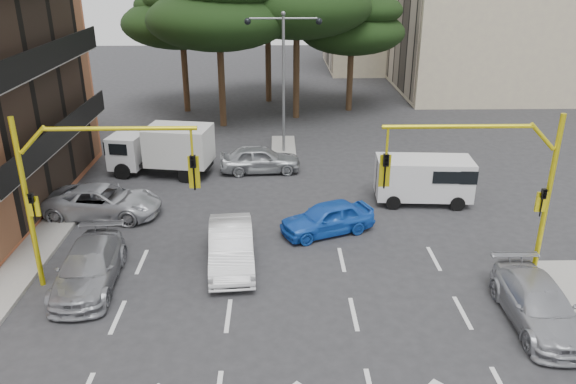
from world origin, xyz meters
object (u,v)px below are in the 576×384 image
car_silver_parked (538,304)px  van_white (423,180)px  car_white_hatch (231,246)px  box_truck_a (162,150)px  car_silver_cross_a (103,202)px  car_blue_compact (327,218)px  car_silver_wagon (89,267)px  signal_mast_left (79,180)px  signal_mast_right (497,177)px  car_silver_cross_b (260,159)px  street_lamp_center (283,59)px

car_silver_parked → van_white: (-1.29, 9.43, 0.41)m
car_white_hatch → box_truck_a: bearing=109.1°
car_silver_parked → box_truck_a: 19.32m
car_silver_cross_a → van_white: bearing=-79.2°
car_blue_compact → car_white_hatch: bearing=-78.3°
car_silver_wagon → van_white: (13.22, 6.92, 0.38)m
signal_mast_left → car_silver_wagon: signal_mast_left is taller
signal_mast_right → box_truck_a: (-13.16, 10.78, -2.58)m
signal_mast_right → car_silver_wagon: (-13.71, -0.04, -3.19)m
signal_mast_left → box_truck_a: 11.09m
van_white → car_silver_wagon: bearing=-58.5°
car_silver_cross_b → van_white: 8.66m
signal_mast_right → car_silver_cross_a: bearing=159.2°
car_white_hatch → car_silver_cross_a: car_white_hatch is taller
signal_mast_left → box_truck_a: signal_mast_left is taller
signal_mast_right → car_silver_parked: 4.19m
signal_mast_right → car_blue_compact: signal_mast_right is taller
car_white_hatch → street_lamp_center: bearing=75.7°
box_truck_a → car_blue_compact: bearing=-121.5°
car_silver_cross_a → car_silver_cross_b: car_silver_cross_b is taller
signal_mast_right → car_silver_wagon: bearing=-179.8°
car_white_hatch → car_silver_cross_a: (-5.88, 4.36, -0.05)m
signal_mast_left → car_silver_parked: signal_mast_left is taller
street_lamp_center → car_white_hatch: bearing=-99.4°
signal_mast_left → car_silver_parked: bearing=-10.1°
signal_mast_left → van_white: size_ratio=1.40×
car_silver_cross_a → car_white_hatch: bearing=-120.8°
car_silver_cross_b → car_blue_compact: bearing=-161.7°
street_lamp_center → car_silver_cross_a: bearing=-133.6°
car_silver_parked → car_silver_cross_a: bearing=153.4°
street_lamp_center → van_white: street_lamp_center is taller
car_white_hatch → car_silver_wagon: car_white_hatch is taller
car_white_hatch → car_silver_wagon: (-4.79, -1.30, -0.06)m
car_silver_wagon → car_silver_cross_a: 5.76m
signal_mast_right → car_silver_cross_b: 14.02m
car_silver_parked → car_white_hatch: bearing=159.6°
car_blue_compact → box_truck_a: size_ratio=0.74×
car_white_hatch → car_silver_parked: bearing=-26.3°
car_silver_cross_a → signal_mast_right: bearing=-105.0°
signal_mast_left → car_silver_wagon: bearing=-157.2°
street_lamp_center → van_white: bearing=-48.5°
car_white_hatch → car_blue_compact: (3.75, 2.53, -0.08)m
car_silver_cross_b → box_truck_a: (-5.07, -0.23, 0.59)m
box_truck_a → car_silver_cross_b: bearing=-77.7°
signal_mast_right → car_white_hatch: 9.54m
car_blue_compact → car_silver_cross_a: 9.81m
box_truck_a → car_silver_parked: bearing=-124.0°
signal_mast_right → box_truck_a: size_ratio=1.13×
street_lamp_center → car_silver_wagon: street_lamp_center is taller
car_silver_cross_a → car_silver_wagon: bearing=-163.3°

